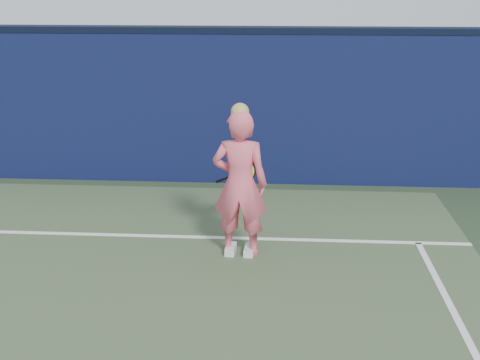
{
  "coord_description": "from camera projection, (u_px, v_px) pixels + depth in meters",
  "views": [
    {
      "loc": [
        2.9,
        -3.42,
        3.38
      ],
      "look_at": [
        2.46,
        3.55,
        1.0
      ],
      "focal_mm": 45.0,
      "sensor_mm": 36.0,
      "label": 1
    }
  ],
  "objects": [
    {
      "name": "racket",
      "position": [
        244.0,
        172.0,
        7.87
      ],
      "size": [
        0.54,
        0.24,
        0.3
      ],
      "rotation": [
        0.0,
        0.0,
        0.25
      ],
      "color": "black",
      "rests_on": "ground"
    },
    {
      "name": "backstop_wall",
      "position": [
        107.0,
        107.0,
        10.24
      ],
      "size": [
        24.0,
        0.4,
        2.5
      ],
      "primitive_type": "cube",
      "color": "#0C1536",
      "rests_on": "ground"
    },
    {
      "name": "player",
      "position": [
        240.0,
        184.0,
        7.4
      ],
      "size": [
        0.71,
        0.49,
        1.96
      ],
      "rotation": [
        0.0,
        0.0,
        3.07
      ],
      "color": "#FA6176",
      "rests_on": "ground"
    },
    {
      "name": "wall_cap",
      "position": [
        102.0,
        29.0,
        9.82
      ],
      "size": [
        24.0,
        0.42,
        0.1
      ],
      "primitive_type": "cube",
      "color": "black",
      "rests_on": "backstop_wall"
    }
  ]
}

